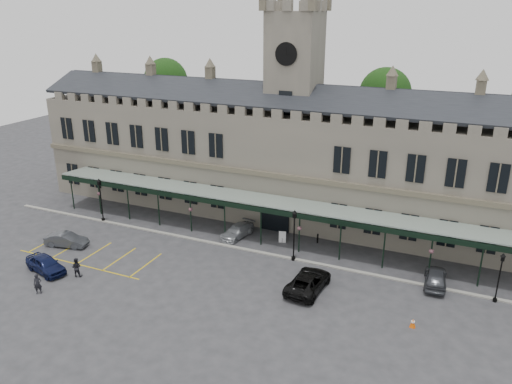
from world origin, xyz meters
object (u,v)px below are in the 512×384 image
at_px(car_left_a, 46,264).
at_px(person_a, 38,284).
at_px(lamp_post_left, 101,196).
at_px(person_b, 76,267).
at_px(car_taxi, 237,231).
at_px(car_right_a, 436,277).
at_px(clock_tower, 294,100).
at_px(lamp_post_mid, 294,231).
at_px(sign_board, 282,237).
at_px(car_left_b, 66,240).
at_px(traffic_cone, 413,323).
at_px(lamp_post_right, 500,273).
at_px(car_van, 308,282).
at_px(station_building, 292,160).

distance_m(car_left_a, person_a, 3.72).
bearing_deg(person_a, lamp_post_left, 74.21).
distance_m(car_left_a, person_b, 3.14).
relative_size(car_taxi, car_right_a, 1.00).
bearing_deg(clock_tower, lamp_post_mid, -68.89).
relative_size(sign_board, car_left_b, 0.29).
height_order(car_taxi, car_right_a, car_right_a).
height_order(lamp_post_left, car_taxi, lamp_post_left).
bearing_deg(lamp_post_mid, person_b, -147.31).
bearing_deg(car_left_b, car_right_a, -90.88).
height_order(traffic_cone, car_right_a, car_right_a).
bearing_deg(sign_board, person_b, -149.48).
height_order(lamp_post_right, person_b, lamp_post_right).
distance_m(lamp_post_right, car_taxi, 24.51).
relative_size(traffic_cone, car_van, 0.13).
height_order(car_taxi, person_a, person_a).
bearing_deg(person_a, lamp_post_mid, 3.26).
bearing_deg(clock_tower, station_building, -90.00).
distance_m(clock_tower, person_b, 27.32).
bearing_deg(car_van, car_taxi, -30.97).
height_order(car_left_a, person_b, person_b).
distance_m(station_building, car_left_a, 27.06).
distance_m(lamp_post_right, car_right_a, 5.06).
bearing_deg(lamp_post_left, lamp_post_right, -0.59).
relative_size(lamp_post_mid, car_left_a, 1.12).
height_order(lamp_post_left, car_left_b, lamp_post_left).
bearing_deg(person_a, traffic_cone, -21.05).
height_order(station_building, car_van, station_building).
bearing_deg(car_right_a, station_building, -34.94).
relative_size(clock_tower, car_left_a, 5.50).
bearing_deg(lamp_post_right, car_taxi, 173.63).
height_order(station_building, sign_board, station_building).
xyz_separation_m(lamp_post_mid, car_left_b, (-21.59, -6.26, -2.31)).
bearing_deg(station_building, lamp_post_left, -150.68).
bearing_deg(traffic_cone, clock_tower, 132.73).
bearing_deg(lamp_post_left, traffic_cone, -10.98).
relative_size(clock_tower, traffic_cone, 35.52).
bearing_deg(car_right_a, clock_tower, -35.16).
xyz_separation_m(lamp_post_right, car_left_a, (-36.73, -10.79, -1.80)).
relative_size(lamp_post_right, car_right_a, 0.98).
bearing_deg(lamp_post_right, clock_tower, 153.14).
bearing_deg(car_taxi, lamp_post_mid, -8.95).
relative_size(sign_board, car_right_a, 0.28).
relative_size(station_building, car_left_b, 14.30).
relative_size(lamp_post_right, car_left_a, 0.96).
xyz_separation_m(lamp_post_left, person_a, (5.16, -14.20, -2.09)).
height_order(car_left_a, car_left_b, car_left_a).
bearing_deg(car_taxi, person_b, -115.10).
relative_size(lamp_post_left, lamp_post_mid, 0.99).
height_order(traffic_cone, car_left_b, car_left_b).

